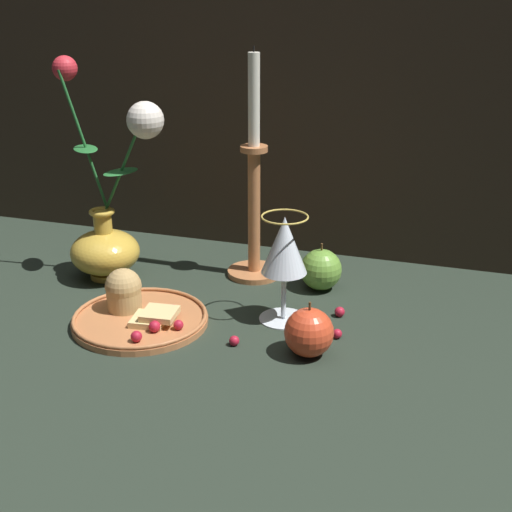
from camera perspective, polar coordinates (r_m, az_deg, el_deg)
The scene contains 10 objects.
ground_plane at distance 1.19m, azimuth -5.05°, elevation -4.02°, with size 2.40×2.40×0.00m, color #232D23.
vase at distance 1.29m, azimuth -11.69°, elevation 2.60°, with size 0.20×0.12×0.39m.
plate_with_pastries at distance 1.14m, azimuth -9.55°, elevation -4.34°, with size 0.21×0.21×0.08m.
wine_glass at distance 1.09m, azimuth 2.26°, elevation 0.47°, with size 0.08×0.08×0.17m.
candlestick at distance 1.26m, azimuth -0.16°, elevation 4.11°, with size 0.10×0.10×0.40m.
apple_beside_vase at distance 1.03m, azimuth 4.26°, elevation -6.12°, with size 0.07×0.07×0.08m.
apple_near_glass at distance 1.24m, azimuth 5.22°, elevation -1.09°, with size 0.07×0.07×0.08m.
berry_near_plate at distance 1.16m, azimuth 6.71°, elevation -4.46°, with size 0.02×0.02×0.02m, color #AD192D.
berry_front_center at distance 1.06m, azimuth -1.76°, elevation -6.79°, with size 0.02×0.02×0.02m, color #AD192D.
berry_by_glass_stem at distance 1.09m, azimuth 6.51°, elevation -6.20°, with size 0.01×0.01×0.01m, color #AD192D.
Camera 1 is at (0.42, -0.98, 0.52)m, focal length 50.00 mm.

